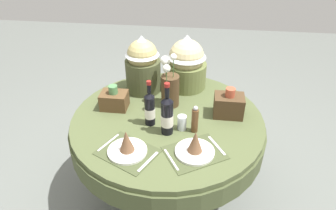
{
  "coord_description": "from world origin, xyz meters",
  "views": [
    {
      "loc": [
        0.22,
        -1.74,
        1.98
      ],
      "look_at": [
        0.0,
        0.03,
        0.81
      ],
      "focal_mm": 32.62,
      "sensor_mm": 36.0,
      "label": 1
    }
  ],
  "objects": [
    {
      "name": "ground",
      "position": [
        0.0,
        0.0,
        0.0
      ],
      "size": [
        8.0,
        8.0,
        0.0
      ],
      "primitive_type": "plane",
      "color": "slate"
    },
    {
      "name": "dining_table",
      "position": [
        0.0,
        0.0,
        0.6
      ],
      "size": [
        1.38,
        1.38,
        0.73
      ],
      "color": "#4C5633",
      "rests_on": "ground"
    },
    {
      "name": "place_setting_left",
      "position": [
        -0.19,
        -0.39,
        0.77
      ],
      "size": [
        0.42,
        0.38,
        0.16
      ],
      "color": "#41492B",
      "rests_on": "dining_table"
    },
    {
      "name": "place_setting_right",
      "position": [
        0.21,
        -0.35,
        0.77
      ],
      "size": [
        0.43,
        0.4,
        0.16
      ],
      "color": "#41492B",
      "rests_on": "dining_table"
    },
    {
      "name": "flower_vase",
      "position": [
        -0.0,
        0.17,
        0.88
      ],
      "size": [
        0.15,
        0.25,
        0.42
      ],
      "color": "#47331E",
      "rests_on": "dining_table"
    },
    {
      "name": "wine_bottle_left",
      "position": [
        0.02,
        -0.17,
        0.87
      ],
      "size": [
        0.08,
        0.08,
        0.37
      ],
      "color": "black",
      "rests_on": "dining_table"
    },
    {
      "name": "wine_bottle_centre",
      "position": [
        -0.11,
        -0.09,
        0.85
      ],
      "size": [
        0.07,
        0.07,
        0.33
      ],
      "color": "black",
      "rests_on": "dining_table"
    },
    {
      "name": "tumbler_near_right",
      "position": [
        0.11,
        -0.12,
        0.78
      ],
      "size": [
        0.06,
        0.06,
        0.1
      ],
      "primitive_type": "cylinder",
      "color": "silver",
      "rests_on": "dining_table"
    },
    {
      "name": "pepper_mill",
      "position": [
        0.2,
        -0.14,
        0.82
      ],
      "size": [
        0.04,
        0.04,
        0.2
      ],
      "color": "brown",
      "rests_on": "dining_table"
    },
    {
      "name": "gift_tub_back_left",
      "position": [
        -0.24,
        0.36,
        0.97
      ],
      "size": [
        0.27,
        0.27,
        0.46
      ],
      "color": "#474C2D",
      "rests_on": "dining_table"
    },
    {
      "name": "gift_tub_back_centre",
      "position": [
        0.09,
        0.46,
        0.96
      ],
      "size": [
        0.32,
        0.32,
        0.44
      ],
      "color": "olive",
      "rests_on": "dining_table"
    },
    {
      "name": "woven_basket_side_left",
      "position": [
        -0.4,
        0.07,
        0.8
      ],
      "size": [
        0.19,
        0.14,
        0.18
      ],
      "color": "brown",
      "rests_on": "dining_table"
    },
    {
      "name": "woven_basket_side_right",
      "position": [
        0.42,
        0.08,
        0.81
      ],
      "size": [
        0.21,
        0.15,
        0.22
      ],
      "color": "#47331E",
      "rests_on": "dining_table"
    }
  ]
}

